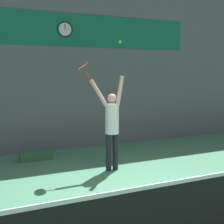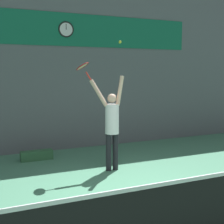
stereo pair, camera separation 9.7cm
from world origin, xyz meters
name	(u,v)px [view 2 (the right image)]	position (x,y,z in m)	size (l,w,h in m)	color
ground_plane	(153,205)	(0.00, 0.00, 0.00)	(18.00, 18.00, 0.00)	#4C8C6B
back_wall	(74,64)	(0.00, 4.50, 2.50)	(18.00, 0.10, 5.00)	slate
sponsor_banner	(74,30)	(0.00, 4.44, 3.47)	(7.47, 0.02, 0.93)	#146B4C
scoreboard_clock	(66,29)	(-0.25, 4.42, 3.47)	(0.45, 0.04, 0.45)	white
court_net	(206,208)	(0.00, -1.32, 0.50)	(6.32, 0.07, 1.06)	#333333
tennis_player	(112,123)	(0.13, 2.07, 1.10)	(0.76, 0.44, 2.19)	black
tennis_racket	(83,67)	(-0.44, 2.40, 2.38)	(0.42, 0.43, 0.42)	red
tennis_ball	(120,42)	(0.31, 2.01, 2.93)	(0.06, 0.06, 0.06)	#CCDB2D
equipment_bag	(37,155)	(-1.32, 3.63, 0.12)	(0.82, 0.24, 0.24)	#33663F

